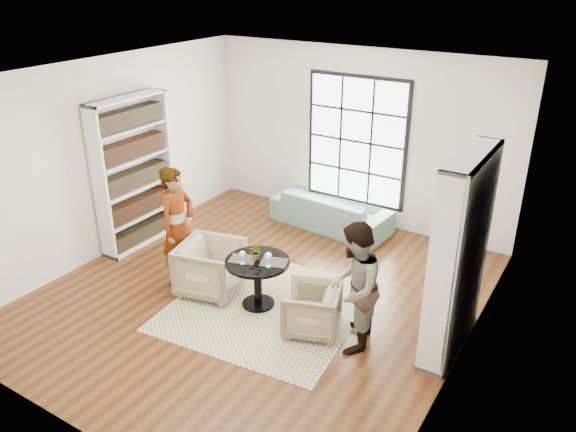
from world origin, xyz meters
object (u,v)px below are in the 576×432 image
Objects in this scene: person_right at (354,288)px; wine_glass_left at (242,255)px; armchair_left at (211,268)px; armchair_right at (312,309)px; person_left at (178,227)px; pedestal_table at (258,273)px; sofa at (331,211)px; flower_centerpiece at (256,252)px; wine_glass_right at (268,256)px.

person_right is 8.84× the size of wine_glass_left.
armchair_right is (1.63, -0.07, -0.06)m from armchair_left.
person_left reaches higher than person_right.
pedestal_table is 0.41× the size of sofa.
flower_centerpiece is (-0.92, 0.15, 0.47)m from armchair_right.
sofa is 3.05m from armchair_right.
wine_glass_left is 0.89× the size of flower_centerpiece.
armchair_right is 0.85m from wine_glass_right.
sofa is at bearing 96.77° from pedestal_table.
armchair_right is at bearing 118.27° from sofa.
pedestal_table is 0.53× the size of person_right.
person_right reaches higher than wine_glass_left.
person_left reaches higher than wine_glass_right.
person_right is at bearing -94.26° from person_left.
person_right is 1.23m from wine_glass_right.
wine_glass_right is at bearing -107.60° from person_right.
flower_centerpiece reaches higher than sofa.
wine_glass_right is (0.21, -0.05, 0.33)m from pedestal_table.
armchair_left reaches higher than pedestal_table.
pedestal_table is 0.76m from armchair_left.
wine_glass_left reaches higher than sofa.
wine_glass_left is (0.20, -2.85, 0.51)m from sofa.
flower_centerpiece is (0.71, 0.09, 0.41)m from armchair_left.
pedestal_table is 1.24× the size of armchair_right.
person_left is (-2.18, 0.07, 0.55)m from armchair_right.
sofa is 1.20× the size of person_left.
pedestal_table is 4.18× the size of flower_centerpiece.
armchair_left is 2.23m from person_right.
pedestal_table is at bearing 101.81° from sofa.
person_left is 9.56× the size of wine_glass_left.
person_right is at bearing 127.06° from sofa.
person_right is 1.48m from flower_centerpiece.
flower_centerpiece is at bearing 68.40° from wine_glass_left.
armchair_left is (-0.43, -2.74, 0.07)m from sofa.
armchair_left is at bearing -92.90° from person_left.
wine_glass_right is 0.26m from flower_centerpiece.
flower_centerpiece reaches higher than pedestal_table.
pedestal_table is at bearing -43.44° from flower_centerpiece.
wine_glass_left is at bearing -106.77° from armchair_right.
flower_centerpiece is (-0.04, 0.03, 0.29)m from pedestal_table.
armchair_right is (1.20, -2.81, 0.01)m from sofa.
wine_glass_left is at bearing -125.00° from pedestal_table.
person_left is 2.74m from person_right.
armchair_right is at bearing -104.89° from armchair_left.
armchair_left reaches higher than armchair_right.
sofa is at bearing -22.56° from person_left.
armchair_left is at bearing -172.93° from flower_centerpiece.
wine_glass_right is at bearing 19.06° from wine_glass_left.
person_right reaches higher than sofa.
person_left reaches higher than armchair_left.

